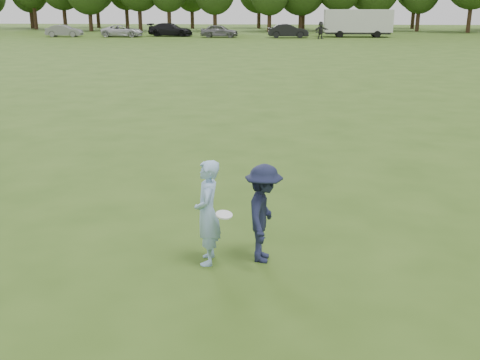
{
  "coord_description": "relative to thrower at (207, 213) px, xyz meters",
  "views": [
    {
      "loc": [
        0.06,
        -9.23,
        4.15
      ],
      "look_at": [
        -0.62,
        0.28,
        1.1
      ],
      "focal_mm": 42.0,
      "sensor_mm": 36.0,
      "label": 1
    }
  ],
  "objects": [
    {
      "name": "car_c",
      "position": [
        -18.04,
        60.54,
        -0.18
      ],
      "size": [
        5.0,
        2.31,
        1.39
      ],
      "primitive_type": "imported",
      "rotation": [
        0.0,
        0.0,
        1.57
      ],
      "color": "silver",
      "rests_on": "ground"
    },
    {
      "name": "car_f",
      "position": [
        1.98,
        60.26,
        -0.09
      ],
      "size": [
        4.84,
        1.89,
        1.57
      ],
      "primitive_type": "imported",
      "rotation": [
        0.0,
        0.0,
        1.62
      ],
      "color": "black",
      "rests_on": "ground"
    },
    {
      "name": "car_d",
      "position": [
        -12.49,
        62.27,
        -0.09
      ],
      "size": [
        5.61,
        2.67,
        1.58
      ],
      "primitive_type": "imported",
      "rotation": [
        0.0,
        0.0,
        1.48
      ],
      "color": "black",
      "rests_on": "ground"
    },
    {
      "name": "disc_in_play",
      "position": [
        0.29,
        -0.23,
        0.06
      ],
      "size": [
        0.33,
        0.33,
        0.09
      ],
      "color": "white",
      "rests_on": "ground"
    },
    {
      "name": "player_far_d",
      "position": [
        5.69,
        58.55,
        0.1
      ],
      "size": [
        1.84,
        1.47,
        1.96
      ],
      "primitive_type": "imported",
      "rotation": [
        0.0,
        0.0,
        0.57
      ],
      "color": "#2A2A2A",
      "rests_on": "ground"
    },
    {
      "name": "car_e",
      "position": [
        -6.2,
        60.38,
        -0.12
      ],
      "size": [
        4.58,
        2.13,
        1.52
      ],
      "primitive_type": "imported",
      "rotation": [
        0.0,
        0.0,
        1.49
      ],
      "color": "slate",
      "rests_on": "ground"
    },
    {
      "name": "defender",
      "position": [
        0.91,
        0.15,
        -0.05
      ],
      "size": [
        0.71,
        1.12,
        1.66
      ],
      "primitive_type": "imported",
      "rotation": [
        0.0,
        0.0,
        1.48
      ],
      "color": "#191D37",
      "rests_on": "ground"
    },
    {
      "name": "thrower",
      "position": [
        0.0,
        0.0,
        0.0
      ],
      "size": [
        0.46,
        0.67,
        1.75
      ],
      "primitive_type": "imported",
      "rotation": [
        0.0,
        0.0,
        -1.5
      ],
      "color": "#94B9E5",
      "rests_on": "ground"
    },
    {
      "name": "ground",
      "position": [
        1.07,
        0.79,
        -0.88
      ],
      "size": [
        200.0,
        200.0,
        0.0
      ],
      "primitive_type": "plane",
      "color": "#304C15",
      "rests_on": "ground"
    },
    {
      "name": "cargo_trailer",
      "position": [
        10.33,
        62.28,
        0.9
      ],
      "size": [
        9.0,
        2.75,
        3.2
      ],
      "color": "silver",
      "rests_on": "ground"
    },
    {
      "name": "car_b",
      "position": [
        -25.15,
        60.19,
        -0.17
      ],
      "size": [
        4.37,
        1.68,
        1.42
      ],
      "primitive_type": "imported",
      "rotation": [
        0.0,
        0.0,
        1.61
      ],
      "color": "slate",
      "rests_on": "ground"
    }
  ]
}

